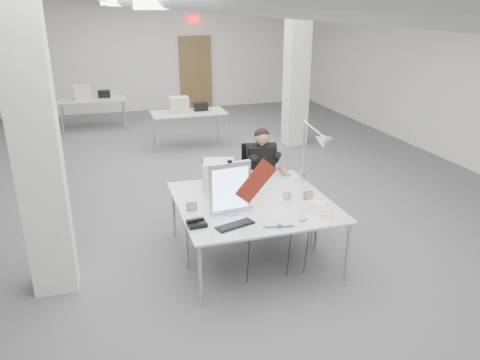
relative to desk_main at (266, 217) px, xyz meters
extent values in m
cube|color=#505052|center=(0.00, 2.50, -0.75)|extent=(10.00, 14.00, 0.02)
cube|color=silver|center=(0.00, 9.51, 0.86)|extent=(10.00, 0.02, 3.20)
cube|color=silver|center=(5.01, 2.50, 0.86)|extent=(0.02, 14.00, 3.20)
cube|color=white|center=(-2.30, 0.50, 0.86)|extent=(0.45, 0.45, 3.20)
cube|color=white|center=(2.50, 5.00, 0.86)|extent=(0.45, 0.45, 3.20)
cube|color=brown|center=(1.20, 9.44, 0.31)|extent=(0.95, 0.08, 2.10)
cube|color=red|center=(1.20, 9.40, 1.81)|extent=(0.32, 0.06, 0.16)
cylinder|color=silver|center=(-1.20, 2.50, 2.28)|extent=(0.16, 13.60, 0.16)
cylinder|color=silver|center=(1.40, 2.50, 2.28)|extent=(0.16, 13.60, 0.16)
cube|color=white|center=(0.00, -1.50, 2.24)|extent=(2.80, 0.14, 0.08)
cube|color=white|center=(0.00, 2.50, 2.24)|extent=(2.80, 0.14, 0.08)
cube|color=white|center=(0.00, 6.50, 2.24)|extent=(2.80, 0.14, 0.08)
cube|color=silver|center=(0.00, 0.00, 0.00)|extent=(1.80, 0.90, 0.02)
cube|color=silver|center=(0.00, 0.90, 0.00)|extent=(1.80, 0.90, 0.02)
cube|color=silver|center=(0.20, 5.50, 0.00)|extent=(1.60, 0.80, 0.02)
cube|color=silver|center=(-1.80, 7.70, 0.00)|extent=(1.60, 0.80, 0.02)
cube|color=gray|center=(-3.50, 9.15, -0.14)|extent=(0.45, 0.55, 1.20)
cube|color=silver|center=(-0.36, 0.20, 0.31)|extent=(0.49, 0.10, 0.60)
cube|color=maroon|center=(-0.06, 0.17, 0.37)|extent=(0.49, 0.04, 0.52)
cube|color=black|center=(-0.40, -0.14, 0.02)|extent=(0.45, 0.26, 0.02)
imported|color=silver|center=(0.04, -0.30, 0.03)|extent=(0.37, 0.28, 0.03)
ellipsoid|color=#AAABAF|center=(0.35, -0.23, 0.03)|extent=(0.11, 0.08, 0.04)
cube|color=black|center=(-0.79, -0.01, 0.04)|extent=(0.21, 0.19, 0.05)
cube|color=olive|center=(-0.76, 0.39, 0.06)|extent=(0.13, 0.04, 0.10)
cube|color=#986E41|center=(0.66, 0.31, 0.06)|extent=(0.13, 0.03, 0.10)
cylinder|color=#A5A6AA|center=(0.41, 0.36, 0.06)|extent=(0.11, 0.07, 0.11)
cube|color=silver|center=(0.46, -0.29, 0.02)|extent=(0.29, 0.36, 0.01)
cube|color=#D3C47E|center=(0.68, -0.08, 0.02)|extent=(0.29, 0.32, 0.01)
cube|color=white|center=(0.71, 0.18, 0.02)|extent=(0.24, 0.25, 0.01)
cube|color=beige|center=(-0.29, 0.97, 0.19)|extent=(0.47, 0.45, 0.36)
camera|label=1|loc=(-1.66, -4.44, 2.23)|focal=35.00mm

